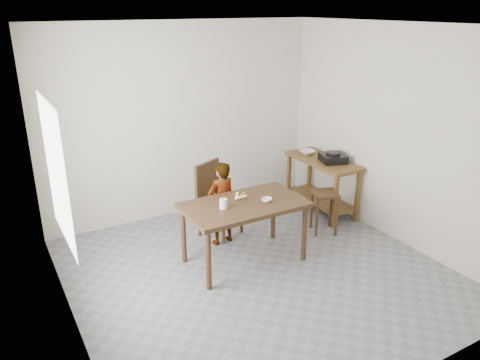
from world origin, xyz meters
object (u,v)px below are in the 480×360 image
stool (324,212)px  dining_chair (220,200)px  prep_counter (321,185)px  child (221,203)px  dining_table (244,232)px

stool → dining_chair: bearing=153.2°
dining_chair → prep_counter: bearing=-27.1°
prep_counter → dining_chair: size_ratio=1.24×
child → stool: size_ratio=1.91×
child → dining_table: bearing=84.6°
child → dining_chair: 0.25m
prep_counter → dining_chair: dining_chair is taller
dining_table → prep_counter: (1.72, 0.70, 0.03)m
dining_table → prep_counter: 1.86m
dining_table → stool: 1.33m
dining_chair → stool: bearing=-51.7°
dining_table → dining_chair: size_ratio=1.45×
dining_table → stool: dining_table is taller
dining_chair → stool: 1.40m
prep_counter → child: child is taller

